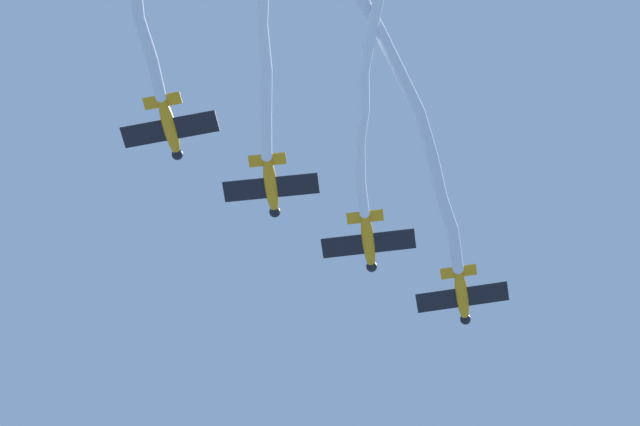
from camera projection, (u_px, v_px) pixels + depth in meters
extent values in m
ellipsoid|color=orange|center=(462.00, 295.00, 98.39)|extent=(4.57, 2.41, 0.93)
sphere|color=black|center=(465.00, 319.00, 99.44)|extent=(1.01, 1.01, 0.79)
ellipsoid|color=#232833|center=(462.00, 298.00, 98.97)|extent=(1.27, 0.97, 0.49)
cube|color=black|center=(462.00, 297.00, 98.36)|extent=(3.69, 6.72, 0.12)
cube|color=orange|center=(459.00, 272.00, 97.54)|extent=(1.69, 2.71, 0.10)
cube|color=black|center=(458.00, 269.00, 98.00)|extent=(1.01, 0.47, 1.28)
cylinder|color=white|center=(455.00, 249.00, 96.29)|extent=(3.56, 1.94, 1.14)
cylinder|color=white|center=(447.00, 213.00, 94.58)|extent=(2.99, 1.33, 1.05)
cylinder|color=white|center=(437.00, 177.00, 93.06)|extent=(3.35, 1.68, 0.84)
cylinder|color=white|center=(426.00, 134.00, 91.59)|extent=(3.50, 1.52, 1.02)
cylinder|color=white|center=(409.00, 91.00, 90.12)|extent=(3.36, 1.06, 0.89)
cylinder|color=white|center=(389.00, 50.00, 88.63)|extent=(3.29, 1.05, 0.84)
cylinder|color=white|center=(368.00, 9.00, 87.04)|extent=(3.31, 0.93, 1.21)
sphere|color=white|center=(458.00, 268.00, 97.25)|extent=(0.82, 0.82, 0.82)
sphere|color=white|center=(453.00, 229.00, 95.33)|extent=(0.82, 0.82, 0.82)
sphere|color=white|center=(442.00, 197.00, 93.82)|extent=(0.82, 0.82, 0.82)
sphere|color=white|center=(432.00, 156.00, 92.29)|extent=(0.82, 0.82, 0.82)
sphere|color=white|center=(419.00, 112.00, 90.88)|extent=(0.82, 0.82, 0.82)
sphere|color=white|center=(399.00, 71.00, 89.36)|extent=(0.82, 0.82, 0.82)
sphere|color=white|center=(379.00, 29.00, 87.90)|extent=(0.82, 0.82, 0.82)
ellipsoid|color=orange|center=(368.00, 241.00, 96.48)|extent=(4.54, 2.57, 0.93)
sphere|color=black|center=(372.00, 267.00, 97.53)|extent=(1.03, 1.03, 0.79)
ellipsoid|color=#232833|center=(369.00, 245.00, 97.05)|extent=(1.28, 1.00, 0.49)
cube|color=black|center=(369.00, 243.00, 96.44)|extent=(3.91, 6.68, 0.12)
cube|color=orange|center=(365.00, 217.00, 95.62)|extent=(1.77, 2.71, 0.10)
cube|color=black|center=(365.00, 215.00, 96.08)|extent=(1.00, 0.50, 1.28)
cylinder|color=white|center=(363.00, 197.00, 94.62)|extent=(2.76, 1.68, 0.85)
cylinder|color=white|center=(360.00, 161.00, 93.20)|extent=(2.98, 2.03, 0.73)
cylinder|color=white|center=(362.00, 125.00, 91.62)|extent=(2.72, 2.11, 1.23)
cylinder|color=white|center=(364.00, 90.00, 89.85)|extent=(3.04, 1.99, 1.21)
cylinder|color=white|center=(368.00, 48.00, 88.00)|extent=(3.10, 2.61, 1.06)
cylinder|color=white|center=(378.00, 3.00, 86.31)|extent=(2.78, 2.47, 0.79)
sphere|color=white|center=(365.00, 213.00, 95.33)|extent=(0.71, 0.71, 0.71)
sphere|color=white|center=(361.00, 181.00, 93.92)|extent=(0.71, 0.71, 0.71)
sphere|color=white|center=(360.00, 141.00, 92.47)|extent=(0.71, 0.71, 0.71)
sphere|color=white|center=(364.00, 109.00, 90.77)|extent=(0.71, 0.71, 0.71)
sphere|color=white|center=(364.00, 70.00, 88.93)|extent=(0.71, 0.71, 0.71)
sphere|color=white|center=(373.00, 25.00, 87.06)|extent=(0.71, 0.71, 0.71)
ellipsoid|color=orange|center=(271.00, 185.00, 94.56)|extent=(4.53, 2.64, 0.93)
sphere|color=black|center=(275.00, 212.00, 95.62)|extent=(1.03, 1.03, 0.79)
ellipsoid|color=#232833|center=(272.00, 190.00, 95.14)|extent=(1.28, 1.02, 0.49)
cube|color=black|center=(271.00, 188.00, 94.53)|extent=(4.02, 6.66, 0.12)
cube|color=orange|center=(267.00, 160.00, 93.70)|extent=(1.81, 2.71, 0.10)
cube|color=black|center=(268.00, 158.00, 94.17)|extent=(0.99, 0.52, 1.28)
cylinder|color=white|center=(266.00, 136.00, 92.37)|extent=(3.36, 2.34, 1.37)
cylinder|color=white|center=(266.00, 93.00, 90.57)|extent=(3.22, 2.36, 0.89)
cylinder|color=white|center=(264.00, 47.00, 88.90)|extent=(3.35, 2.12, 1.08)
cylinder|color=white|center=(263.00, 5.00, 87.13)|extent=(2.91, 2.20, 1.18)
sphere|color=white|center=(267.00, 156.00, 93.41)|extent=(0.78, 0.78, 0.78)
sphere|color=white|center=(266.00, 116.00, 91.33)|extent=(0.78, 0.78, 0.78)
sphere|color=white|center=(266.00, 70.00, 89.81)|extent=(0.78, 0.78, 0.78)
sphere|color=white|center=(262.00, 25.00, 87.98)|extent=(0.78, 0.78, 0.78)
ellipsoid|color=orange|center=(169.00, 126.00, 92.65)|extent=(4.59, 2.29, 0.93)
sphere|color=black|center=(177.00, 154.00, 93.69)|extent=(0.99, 0.99, 0.79)
ellipsoid|color=#232833|center=(172.00, 132.00, 93.22)|extent=(1.27, 0.94, 0.49)
cube|color=black|center=(170.00, 129.00, 92.61)|extent=(3.52, 6.74, 0.12)
cube|color=orange|center=(162.00, 101.00, 91.80)|extent=(1.63, 2.71, 0.10)
cube|color=black|center=(163.00, 99.00, 92.27)|extent=(1.02, 0.44, 1.28)
cylinder|color=white|center=(157.00, 79.00, 90.76)|extent=(2.86, 1.72, 0.98)
cylinder|color=white|center=(146.00, 39.00, 89.24)|extent=(3.20, 1.61, 0.86)
sphere|color=white|center=(161.00, 97.00, 91.51)|extent=(0.77, 0.77, 0.77)
sphere|color=white|center=(153.00, 61.00, 90.02)|extent=(0.77, 0.77, 0.77)
sphere|color=white|center=(139.00, 18.00, 88.46)|extent=(0.77, 0.77, 0.77)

